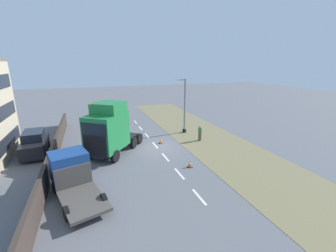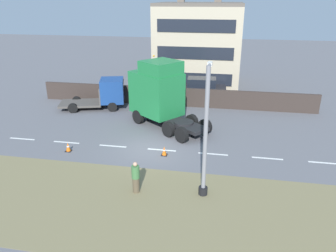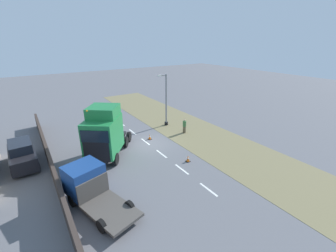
# 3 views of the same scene
# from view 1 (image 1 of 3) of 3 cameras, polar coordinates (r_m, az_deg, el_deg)

# --- Properties ---
(ground_plane) EXTENTS (120.00, 120.00, 0.00)m
(ground_plane) POSITION_cam_1_polar(r_m,az_deg,el_deg) (22.08, -2.78, -5.47)
(ground_plane) COLOR slate
(ground_plane) RESTS_ON ground
(grass_verge) EXTENTS (7.00, 44.00, 0.01)m
(grass_verge) POSITION_cam_1_polar(r_m,az_deg,el_deg) (24.39, 10.85, -3.63)
(grass_verge) COLOR olive
(grass_verge) RESTS_ON ground
(lane_markings) EXTENTS (0.16, 21.00, 0.00)m
(lane_markings) POSITION_cam_1_polar(r_m,az_deg,el_deg) (22.71, -3.30, -4.86)
(lane_markings) COLOR white
(lane_markings) RESTS_ON ground
(boundary_wall) EXTENTS (0.25, 24.00, 1.61)m
(boundary_wall) POSITION_cam_1_polar(r_m,az_deg,el_deg) (21.20, -26.88, -5.85)
(boundary_wall) COLOR #382D28
(boundary_wall) RESTS_ON ground
(lorry_cab) EXTENTS (5.81, 6.45, 4.89)m
(lorry_cab) POSITION_cam_1_polar(r_m,az_deg,el_deg) (20.15, -14.86, -0.96)
(lorry_cab) COLOR black
(lorry_cab) RESTS_ON ground
(flatbed_truck) EXTENTS (3.58, 5.77, 2.51)m
(flatbed_truck) POSITION_cam_1_polar(r_m,az_deg,el_deg) (15.74, -23.30, -10.71)
(flatbed_truck) COLOR navy
(flatbed_truck) RESTS_ON ground
(parked_car) EXTENTS (2.14, 4.66, 2.15)m
(parked_car) POSITION_cam_1_polar(r_m,az_deg,el_deg) (23.44, -30.75, -3.79)
(parked_car) COLOR black
(parked_car) RESTS_ON ground
(lamp_post) EXTENTS (1.34, 0.44, 6.27)m
(lamp_post) POSITION_cam_1_polar(r_m,az_deg,el_deg) (26.07, 4.14, 4.19)
(lamp_post) COLOR black
(lamp_post) RESTS_ON ground
(pedestrian) EXTENTS (0.39, 0.39, 1.64)m
(pedestrian) POSITION_cam_1_polar(r_m,az_deg,el_deg) (23.93, 8.11, -1.87)
(pedestrian) COLOR brown
(pedestrian) RESTS_ON ground
(traffic_cone_lead) EXTENTS (0.36, 0.36, 0.58)m
(traffic_cone_lead) POSITION_cam_1_polar(r_m,az_deg,el_deg) (23.06, -1.90, -3.77)
(traffic_cone_lead) COLOR black
(traffic_cone_lead) RESTS_ON ground
(traffic_cone_trailing) EXTENTS (0.36, 0.36, 0.58)m
(traffic_cone_trailing) POSITION_cam_1_polar(r_m,az_deg,el_deg) (18.11, 5.59, -9.53)
(traffic_cone_trailing) COLOR black
(traffic_cone_trailing) RESTS_ON ground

